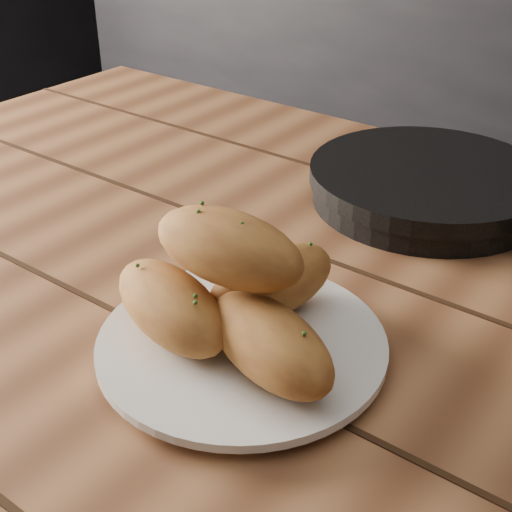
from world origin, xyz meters
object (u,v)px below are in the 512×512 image
Objects in this scene: table at (283,385)px; bread_rolls at (234,294)px; skillet at (428,185)px; plate at (242,346)px.

bread_rolls reaches higher than table.
table is 5.95× the size of bread_rolls.
bread_rolls is at bearing -86.26° from table.
table is at bearing 93.74° from bread_rolls.
skillet is at bearing 89.72° from bread_rolls.
bread_rolls is (-0.00, -0.00, 0.05)m from plate.
bread_rolls is 0.37m from skillet.
plate is (0.01, -0.08, 0.10)m from table.
table is 0.18m from bread_rolls.
plate is 0.05m from bread_rolls.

